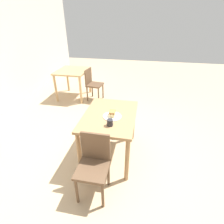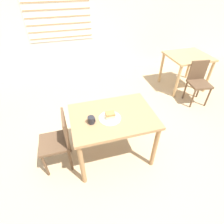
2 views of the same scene
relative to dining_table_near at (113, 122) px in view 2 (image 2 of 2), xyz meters
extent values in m
plane|color=tan|center=(0.03, -0.16, -0.66)|extent=(14.00, 14.00, 0.00)
cube|color=beige|center=(0.03, 2.87, 0.74)|extent=(10.00, 0.06, 2.80)
cube|color=white|center=(-0.43, 2.83, 1.04)|extent=(1.45, 0.01, 1.57)
cube|color=#AD7F51|center=(-0.43, 2.82, 0.33)|extent=(1.42, 0.01, 0.02)
cube|color=#AD7F51|center=(-0.43, 2.82, 0.47)|extent=(1.42, 0.01, 0.02)
cube|color=#AD7F51|center=(-0.43, 2.82, 0.61)|extent=(1.42, 0.01, 0.02)
cube|color=#AD7F51|center=(-0.43, 2.82, 0.76)|extent=(1.42, 0.01, 0.02)
cube|color=#AD7F51|center=(-0.43, 2.82, 0.90)|extent=(1.42, 0.01, 0.02)
cube|color=#AD7F51|center=(-0.43, 2.82, 1.04)|extent=(1.42, 0.01, 0.02)
cube|color=#9E754C|center=(0.00, 0.00, 0.09)|extent=(1.08, 0.78, 0.04)
cylinder|color=#9E754C|center=(-0.49, -0.34, -0.29)|extent=(0.06, 0.06, 0.73)
cylinder|color=#9E754C|center=(0.49, -0.34, -0.29)|extent=(0.06, 0.06, 0.73)
cylinder|color=#9E754C|center=(-0.49, 0.34, -0.29)|extent=(0.06, 0.06, 0.73)
cylinder|color=#9E754C|center=(0.49, 0.34, -0.29)|extent=(0.06, 0.06, 0.73)
cube|color=tan|center=(2.15, 1.49, 0.09)|extent=(0.89, 0.80, 0.04)
cylinder|color=tan|center=(1.76, 1.14, -0.29)|extent=(0.06, 0.06, 0.73)
cylinder|color=tan|center=(2.55, 1.14, -0.29)|extent=(0.06, 0.06, 0.73)
cylinder|color=tan|center=(1.76, 1.84, -0.29)|extent=(0.06, 0.06, 0.73)
cylinder|color=tan|center=(2.55, 1.84, -0.29)|extent=(0.06, 0.06, 0.73)
cube|color=brown|center=(-0.79, 0.05, -0.22)|extent=(0.39, 0.39, 0.04)
cylinder|color=brown|center=(-0.96, 0.22, -0.45)|extent=(0.04, 0.04, 0.42)
cylinder|color=brown|center=(-0.96, -0.11, -0.45)|extent=(0.04, 0.04, 0.42)
cylinder|color=brown|center=(-0.63, 0.22, -0.45)|extent=(0.04, 0.04, 0.42)
cylinder|color=brown|center=(-0.63, -0.11, -0.45)|extent=(0.04, 0.04, 0.42)
cube|color=brown|center=(-0.61, 0.05, 0.00)|extent=(0.03, 0.37, 0.40)
cube|color=brown|center=(2.05, 0.83, -0.22)|extent=(0.43, 0.43, 0.04)
cylinder|color=brown|center=(1.87, 0.69, -0.45)|extent=(0.04, 0.04, 0.42)
cylinder|color=brown|center=(2.20, 0.65, -0.45)|extent=(0.04, 0.04, 0.42)
cylinder|color=brown|center=(1.91, 1.02, -0.45)|extent=(0.04, 0.04, 0.42)
cylinder|color=brown|center=(2.24, 0.98, -0.45)|extent=(0.04, 0.04, 0.42)
cube|color=brown|center=(2.08, 1.01, 0.00)|extent=(0.37, 0.08, 0.40)
cylinder|color=white|center=(-0.05, -0.05, 0.12)|extent=(0.27, 0.27, 0.01)
cube|color=#E5CC89|center=(-0.05, -0.05, 0.15)|extent=(0.11, 0.09, 0.05)
cube|color=#A3703D|center=(-0.05, -0.05, 0.19)|extent=(0.12, 0.09, 0.03)
cylinder|color=#232328|center=(-0.29, -0.06, 0.16)|extent=(0.08, 0.08, 0.09)
torus|color=#232328|center=(-0.25, -0.06, 0.16)|extent=(0.01, 0.07, 0.07)
camera|label=1|loc=(-2.24, -0.47, 1.44)|focal=28.00mm
camera|label=2|loc=(-0.48, -1.63, 1.56)|focal=28.00mm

